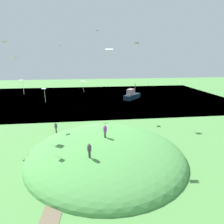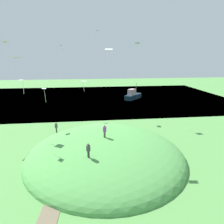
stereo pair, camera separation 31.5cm
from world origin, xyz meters
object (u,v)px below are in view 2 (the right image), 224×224
object	(u,v)px
person_on_hilltop	(88,149)
kite_3	(138,44)
kite_8	(61,45)
kite_5	(44,90)
kite_4	(98,31)
boat_on_lake	(133,96)
kite_1	(109,50)
kite_2	(84,82)
person_with_child	(56,126)
kite_0	(21,81)
person_near_shore	(105,130)
kite_9	(15,58)
kite_7	(5,43)

from	to	relation	value
person_on_hilltop	kite_3	xyz separation A→B (m)	(-18.85, 9.45, 11.38)
kite_3	kite_8	size ratio (longest dim) A/B	2.07
person_on_hilltop	kite_8	size ratio (longest dim) A/B	1.40
kite_5	kite_4	bearing A→B (deg)	147.48
boat_on_lake	kite_8	xyz separation A→B (m)	(12.65, -18.37, 13.31)
kite_4	kite_3	bearing A→B (deg)	49.07
kite_3	person_on_hilltop	bearing A→B (deg)	-26.63
person_on_hilltop	kite_4	xyz separation A→B (m)	(-24.80, 2.59, 14.16)
kite_1	kite_2	bearing A→B (deg)	-165.62
kite_5	boat_on_lake	bearing A→B (deg)	144.23
person_with_child	kite_4	size ratio (longest dim) A/B	1.25
kite_0	kite_8	distance (m)	20.80
kite_2	person_near_shore	bearing A→B (deg)	10.58
kite_2	kite_9	world-z (taller)	kite_9
person_on_hilltop	kite_0	world-z (taller)	kite_0
kite_1	kite_9	bearing A→B (deg)	-109.36
person_near_shore	kite_2	xyz separation A→B (m)	(-13.90, -2.60, 4.39)
kite_5	kite_8	size ratio (longest dim) A/B	1.81
kite_1	kite_8	world-z (taller)	kite_8
kite_4	person_on_hilltop	bearing A→B (deg)	-5.96
kite_0	person_with_child	bearing A→B (deg)	164.11
person_on_hilltop	kite_9	size ratio (longest dim) A/B	0.87
boat_on_lake	kite_3	world-z (taller)	kite_3
person_with_child	kite_0	bearing A→B (deg)	-43.88
person_near_shore	kite_4	size ratio (longest dim) A/B	1.20
kite_9	person_on_hilltop	bearing A→B (deg)	43.13
kite_4	kite_8	bearing A→B (deg)	-94.14
person_near_shore	kite_8	size ratio (longest dim) A/B	1.46
boat_on_lake	kite_4	bearing A→B (deg)	2.72
boat_on_lake	kite_4	world-z (taller)	kite_4
person_on_hilltop	kite_8	bearing A→B (deg)	158.99
kite_0	kite_3	world-z (taller)	kite_3
kite_1	kite_2	distance (m)	14.21
boat_on_lake	kite_0	bearing A→B (deg)	9.34
kite_4	kite_8	size ratio (longest dim) A/B	1.22
kite_7	kite_9	bearing A→B (deg)	43.58
person_on_hilltop	kite_1	distance (m)	11.78
person_with_child	person_on_hilltop	world-z (taller)	person_on_hilltop
kite_3	boat_on_lake	bearing A→B (deg)	168.80
person_on_hilltop	kite_0	bearing A→B (deg)	-157.85
kite_8	kite_3	bearing A→B (deg)	65.93
boat_on_lake	kite_2	world-z (taller)	kite_2
boat_on_lake	kite_2	distance (m)	24.79
kite_7	person_near_shore	bearing A→B (deg)	61.56
kite_1	kite_8	distance (m)	21.22
person_near_shore	kite_0	size ratio (longest dim) A/B	0.98
person_on_hilltop	kite_3	size ratio (longest dim) A/B	0.68
boat_on_lake	kite_4	size ratio (longest dim) A/B	4.68
kite_0	kite_1	world-z (taller)	kite_1
person_with_child	kite_3	distance (m)	20.68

